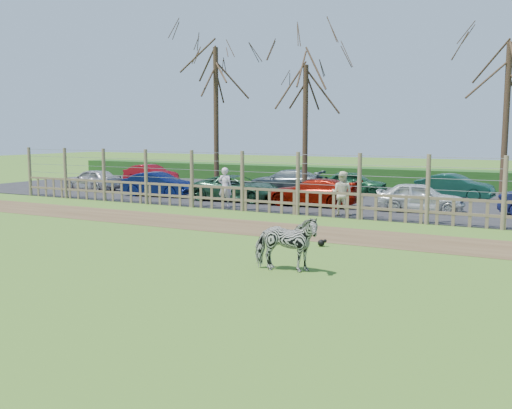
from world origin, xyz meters
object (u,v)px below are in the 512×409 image
at_px(car_0, 92,180).
at_px(car_7, 151,174).
at_px(car_9, 286,181).
at_px(tree_left, 216,85).
at_px(tree_mid, 306,99).
at_px(tree_right, 508,85).
at_px(zebra, 286,244).
at_px(car_11, 454,187).
at_px(car_3, 313,192).
at_px(car_10, 353,183).
at_px(visitor_b, 342,193).
at_px(car_1, 158,184).
at_px(visitor_a, 225,187).
at_px(crow, 322,243).
at_px(car_4, 420,197).
at_px(car_2, 237,188).

relative_size(car_0, car_7, 0.97).
bearing_deg(car_7, car_9, -88.50).
distance_m(tree_left, tree_mid, 4.67).
xyz_separation_m(tree_mid, tree_right, (9.00, 0.50, 0.37)).
bearing_deg(zebra, tree_mid, 10.14).
bearing_deg(car_11, car_3, 143.18).
height_order(zebra, car_0, zebra).
height_order(tree_left, tree_right, tree_left).
bearing_deg(tree_right, car_9, 171.59).
distance_m(tree_right, car_0, 21.51).
height_order(tree_left, car_9, tree_left).
distance_m(tree_left, tree_right, 13.59).
bearing_deg(car_10, visitor_b, -171.14).
height_order(car_1, car_10, same).
bearing_deg(car_11, car_7, 96.46).
distance_m(zebra, visitor_a, 11.50).
bearing_deg(car_11, visitor_a, 138.86).
relative_size(tree_left, crow, 29.32).
xyz_separation_m(car_9, car_11, (8.69, 0.68, 0.00)).
height_order(tree_mid, car_1, tree_mid).
distance_m(visitor_b, crow, 6.17).
height_order(car_0, car_9, same).
relative_size(crow, car_0, 0.08).
bearing_deg(car_4, visitor_b, 126.93).
height_order(tree_mid, visitor_b, tree_mid).
bearing_deg(tree_left, visitor_a, -54.35).
distance_m(crow, car_1, 14.40).
height_order(zebra, car_4, zebra).
bearing_deg(crow, tree_mid, 114.99).
bearing_deg(car_10, tree_left, 115.10).
bearing_deg(car_11, car_1, 118.31).
bearing_deg(car_0, car_1, 86.22).
bearing_deg(car_0, zebra, 58.77).
distance_m(tree_mid, zebra, 15.71).
xyz_separation_m(tree_mid, crow, (5.10, -10.94, -4.76)).
bearing_deg(crow, car_1, 145.92).
relative_size(car_0, car_9, 0.85).
xyz_separation_m(crow, car_9, (-7.10, 13.07, 0.53)).
bearing_deg(car_9, car_10, 91.87).
distance_m(zebra, visitor_b, 9.31).
bearing_deg(car_2, car_11, -61.46).
distance_m(visitor_b, car_4, 3.50).
bearing_deg(car_9, visitor_b, 31.75).
bearing_deg(tree_left, car_11, 18.80).
bearing_deg(tree_right, tree_mid, -176.82).
bearing_deg(tree_right, car_4, -133.12).
height_order(crow, car_4, car_4).
xyz_separation_m(car_2, car_3, (3.92, -0.10, 0.00)).
relative_size(tree_left, car_9, 1.90).
bearing_deg(car_9, tree_left, -45.31).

